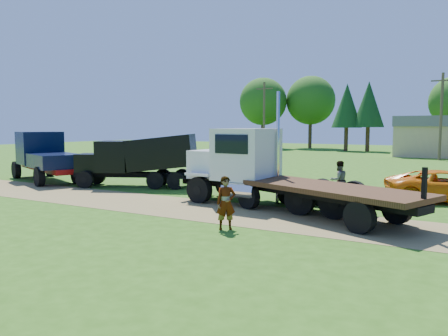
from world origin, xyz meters
The scene contains 12 objects.
ground centered at (0.00, 0.00, 0.00)m, with size 140.00×140.00×0.00m, color #2C5713.
dirt_track centered at (0.00, 0.00, 0.01)m, with size 120.00×4.20×0.01m, color olive.
white_semi_tractor centered at (-0.03, 2.34, 1.74)m, with size 8.54×3.29×5.10m.
black_dump_truck centered at (-7.96, 4.18, 1.71)m, with size 7.15×4.74×3.10m.
navy_truck centered at (-15.45, 3.39, 1.62)m, with size 7.42×4.85×3.17m.
orange_pickup centered at (7.88, 7.24, 0.74)m, with size 2.46×5.33×1.48m, color orange.
flatbed_trailer centered at (3.61, 1.13, 0.97)m, with size 9.14×5.74×2.25m.
spectator_a centered at (1.60, -2.65, 0.92)m, with size 0.67×0.44×1.84m, color #999999.
spectator_b centered at (3.34, 5.38, 0.94)m, with size 0.91×0.71×1.88m, color #999999.
tan_shed centered at (4.00, 40.00, 2.42)m, with size 6.20×5.40×4.70m.
utility_poles centered at (6.00, 35.00, 4.71)m, with size 42.20×0.28×9.00m.
tree_row centered at (4.27, 50.08, 7.23)m, with size 54.80×12.98×11.53m.
Camera 1 is at (8.80, -15.50, 3.55)m, focal length 35.00 mm.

